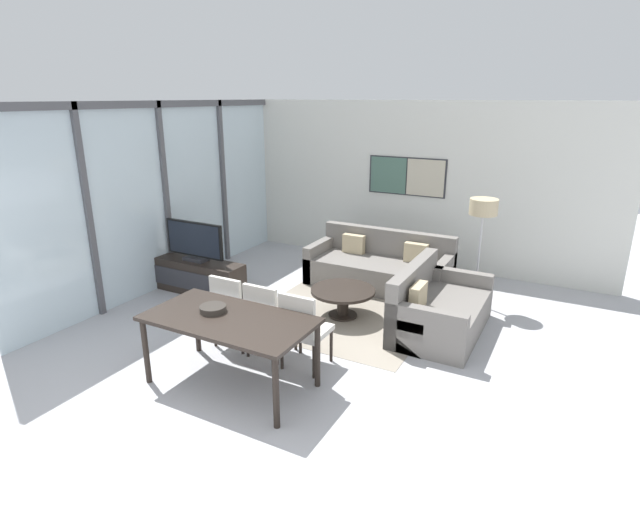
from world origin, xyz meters
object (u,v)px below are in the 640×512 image
Objects in this scene: coffee_table at (343,296)px; fruit_bowl at (213,308)px; sofa_side at (435,310)px; dining_chair_left at (233,307)px; floor_lamp at (483,214)px; dining_chair_right at (303,327)px; sofa_main at (380,268)px; tv_console at (197,276)px; dining_table at (229,324)px; dining_chair_centre at (267,316)px; television at (195,242)px.

fruit_bowl is at bearing -104.20° from coffee_table.
sofa_side is 5.85× the size of fruit_bowl.
coffee_table is 0.96× the size of dining_chair_left.
dining_chair_left is (-1.99, -1.54, 0.23)m from sofa_side.
dining_chair_left is 3.58m from floor_lamp.
dining_chair_right is 3.12m from floor_lamp.
fruit_bowl is (-0.72, -0.58, 0.29)m from dining_chair_right.
sofa_main is at bearing 90.00° from coffee_table.
dining_table reaches higher than tv_console.
dining_chair_centre is at bearing 69.75° from fruit_bowl.
dining_chair_left is (1.56, -1.12, -0.30)m from television.
floor_lamp is (3.82, 1.54, 0.52)m from television.
coffee_table is at bearing 6.07° from tv_console.
dining_table reaches higher than coffee_table.
dining_table is (-0.28, -2.05, 0.39)m from coffee_table.
television is 4.15m from floor_lamp.
floor_lamp reaches higher than dining_table.
dining_table is at bearing -128.46° from dining_chair_right.
tv_console is 1.72× the size of dining_chair_right.
dining_chair_centre is (0.49, -0.02, 0.00)m from dining_chair_left.
dining_chair_centre is (2.05, -1.14, 0.25)m from tv_console.
dining_chair_right is at bearing 38.88° from fruit_bowl.
dining_chair_left is at bearing 127.73° from sofa_side.
dining_chair_right is at bearing -85.66° from sofa_main.
dining_table is 3.84m from floor_lamp.
coffee_table is 1.58m from dining_chair_left.
dining_table is at bearing -8.89° from fruit_bowl.
tv_console is 5.66× the size of fruit_bowl.
dining_table is at bearing -54.38° from dining_chair_left.
sofa_main is 2.84m from dining_chair_left.
tv_console is 1.94m from dining_chair_left.
tv_console is at bearing 138.66° from dining_table.
tv_console is at bearing 96.71° from sofa_side.
dining_chair_centre is at bearing -101.36° from coffee_table.
dining_chair_left reaches higher than sofa_side.
tv_console is 2.35m from coffee_table.
dining_chair_left is (-0.77, -2.73, 0.23)m from sofa_main.
dining_table is at bearing -90.00° from dining_chair_centre.
tv_console is at bearing 135.83° from fruit_bowl.
sofa_side is 1.23m from coffee_table.
television is 3.61m from sofa_side.
sofa_side is 2.83m from fruit_bowl.
dining_chair_left is at bearing -119.41° from coffee_table.
dining_chair_centre is at bearing -29.13° from television.
fruit_bowl is (-0.51, -2.02, 0.50)m from coffee_table.
sofa_main is at bearing 94.34° from dining_chair_right.
floor_lamp reaches higher than television.
dining_chair_centre reaches higher than fruit_bowl.
dining_chair_left is at bearing 176.09° from dining_chair_right.
dining_chair_left is at bearing -35.65° from tv_console.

